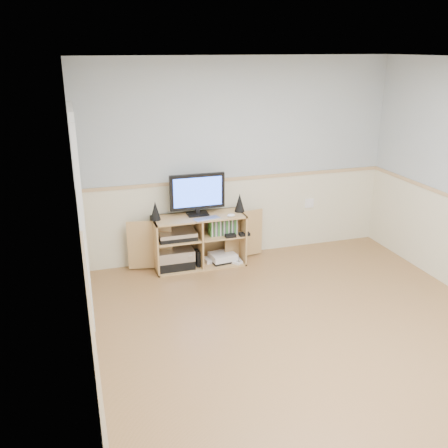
# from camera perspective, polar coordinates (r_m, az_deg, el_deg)

# --- Properties ---
(room) EXTENTS (4.04, 4.54, 2.54)m
(room) POSITION_cam_1_polar(r_m,az_deg,el_deg) (4.38, 10.04, 0.99)
(room) COLOR #A57249
(room) RESTS_ON ground
(media_cabinet) EXTENTS (1.74, 0.42, 0.65)m
(media_cabinet) POSITION_cam_1_polar(r_m,az_deg,el_deg) (6.22, -2.98, -1.72)
(media_cabinet) COLOR tan
(media_cabinet) RESTS_ON floor
(monitor) EXTENTS (0.68, 0.18, 0.51)m
(monitor) POSITION_cam_1_polar(r_m,az_deg,el_deg) (6.02, -3.07, 3.57)
(monitor) COLOR black
(monitor) RESTS_ON media_cabinet
(speaker_left) EXTENTS (0.12, 0.12, 0.23)m
(speaker_left) POSITION_cam_1_polar(r_m,az_deg,el_deg) (5.95, -7.85, 1.52)
(speaker_left) COLOR black
(speaker_left) RESTS_ON media_cabinet
(speaker_right) EXTENTS (0.13, 0.13, 0.23)m
(speaker_right) POSITION_cam_1_polar(r_m,az_deg,el_deg) (6.19, 1.79, 2.46)
(speaker_right) COLOR black
(speaker_right) RESTS_ON media_cabinet
(keyboard) EXTENTS (0.33, 0.19, 0.01)m
(keyboard) POSITION_cam_1_polar(r_m,az_deg,el_deg) (5.95, -1.99, 0.61)
(keyboard) COLOR silver
(keyboard) RESTS_ON media_cabinet
(mouse) EXTENTS (0.10, 0.07, 0.04)m
(mouse) POSITION_cam_1_polar(r_m,az_deg,el_deg) (6.03, 0.83, 1.01)
(mouse) COLOR white
(mouse) RESTS_ON media_cabinet
(av_components) EXTENTS (0.53, 0.34, 0.47)m
(av_components) POSITION_cam_1_polar(r_m,az_deg,el_deg) (6.15, -5.57, -3.17)
(av_components) COLOR black
(av_components) RESTS_ON media_cabinet
(game_consoles) EXTENTS (0.46, 0.30, 0.11)m
(game_consoles) POSITION_cam_1_polar(r_m,az_deg,el_deg) (6.33, -0.26, -3.84)
(game_consoles) COLOR white
(game_consoles) RESTS_ON media_cabinet
(game_cases) EXTENTS (0.34, 0.13, 0.19)m
(game_cases) POSITION_cam_1_polar(r_m,az_deg,el_deg) (6.18, -0.15, -0.32)
(game_cases) COLOR #3F8C3F
(game_cases) RESTS_ON media_cabinet
(wall_outlet) EXTENTS (0.12, 0.03, 0.12)m
(wall_outlet) POSITION_cam_1_polar(r_m,az_deg,el_deg) (6.82, 9.71, 2.35)
(wall_outlet) COLOR white
(wall_outlet) RESTS_ON wall_back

